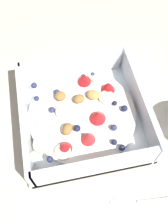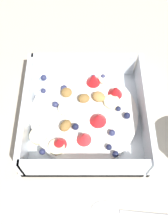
# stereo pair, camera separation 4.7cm
# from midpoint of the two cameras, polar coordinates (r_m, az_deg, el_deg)

# --- Properties ---
(ground_plane) EXTENTS (2.40, 2.40, 0.00)m
(ground_plane) POSITION_cam_midpoint_polar(r_m,az_deg,el_deg) (0.49, 2.28, -2.90)
(ground_plane) COLOR beige
(fruit_bowl) EXTENTS (0.23, 0.23, 0.07)m
(fruit_bowl) POSITION_cam_midpoint_polar(r_m,az_deg,el_deg) (0.48, 2.77, -0.80)
(fruit_bowl) COLOR white
(fruit_bowl) RESTS_ON ground
(spoon) EXTENTS (0.04, 0.17, 0.01)m
(spoon) POSITION_cam_midpoint_polar(r_m,az_deg,el_deg) (0.45, 11.21, -21.57)
(spoon) COLOR silver
(spoon) RESTS_ON ground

